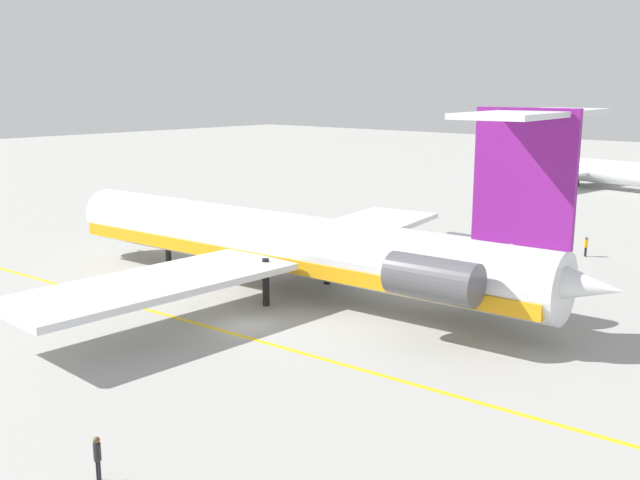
{
  "coord_description": "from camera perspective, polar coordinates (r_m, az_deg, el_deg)",
  "views": [
    {
      "loc": [
        32.36,
        -29.37,
        14.66
      ],
      "look_at": [
        -3.61,
        11.25,
        3.17
      ],
      "focal_mm": 40.91,
      "sensor_mm": 36.0,
      "label": 1
    }
  ],
  "objects": [
    {
      "name": "ground",
      "position": [
        46.09,
        -5.96,
        -6.66
      ],
      "size": [
        345.78,
        345.78,
        0.0
      ],
      "primitive_type": "plane",
      "color": "#9E9E99"
    },
    {
      "name": "main_jetliner",
      "position": [
        51.68,
        -1.79,
        -0.31
      ],
      "size": [
        46.38,
        41.09,
        13.5
      ],
      "rotation": [
        0.0,
        0.0,
        3.22
      ],
      "color": "silver",
      "rests_on": "ground"
    },
    {
      "name": "airliner_far_left",
      "position": [
        114.64,
        19.95,
        5.21
      ],
      "size": [
        29.62,
        29.37,
        8.85
      ],
      "rotation": [
        0.0,
        0.0,
        -0.13
      ],
      "color": "silver",
      "rests_on": "ground"
    },
    {
      "name": "ground_crew_near_nose",
      "position": [
        79.94,
        -7.02,
        2.06
      ],
      "size": [
        0.36,
        0.26,
        1.66
      ],
      "rotation": [
        0.0,
        0.0,
        0.99
      ],
      "color": "black",
      "rests_on": "ground"
    },
    {
      "name": "ground_crew_near_tail",
      "position": [
        29.71,
        -17.03,
        -15.66
      ],
      "size": [
        0.46,
        0.29,
        1.82
      ],
      "rotation": [
        0.0,
        0.0,
        4.73
      ],
      "color": "black",
      "rests_on": "ground"
    },
    {
      "name": "ground_crew_starboard",
      "position": [
        67.8,
        20.09,
        -0.31
      ],
      "size": [
        0.41,
        0.28,
        1.76
      ],
      "rotation": [
        0.0,
        0.0,
        4.24
      ],
      "color": "black",
      "rests_on": "ground"
    },
    {
      "name": "taxiway_centreline",
      "position": [
        47.62,
        -10.54,
        -6.18
      ],
      "size": [
        72.82,
        5.51,
        0.01
      ],
      "primitive_type": "cube",
      "rotation": [
        0.0,
        0.0,
        3.21
      ],
      "color": "gold",
      "rests_on": "ground"
    }
  ]
}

